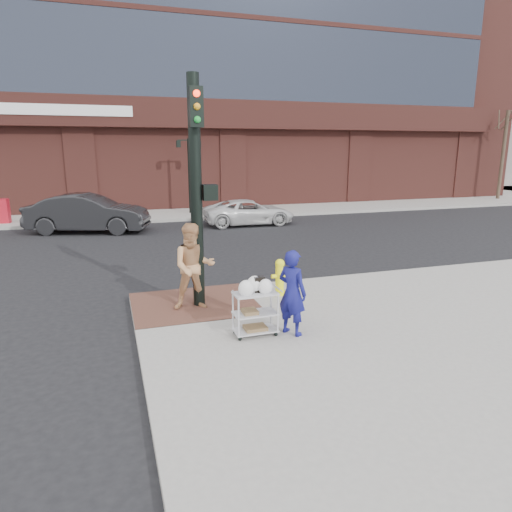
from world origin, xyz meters
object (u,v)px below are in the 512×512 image
object	(u,v)px
fire_hydrant	(280,276)
pedestrian_tan	(194,267)
traffic_signal_pole	(197,187)
lamp_post	(189,167)
woman_blue	(292,293)
sedan_dark	(88,213)
utility_cart	(255,309)
minivan_white	(249,212)

from	to	relation	value
fire_hydrant	pedestrian_tan	bearing A→B (deg)	-171.08
traffic_signal_pole	fire_hydrant	bearing A→B (deg)	4.52
lamp_post	woman_blue	world-z (taller)	lamp_post
lamp_post	woman_blue	xyz separation A→B (m)	(-1.13, -17.40, -1.64)
lamp_post	sedan_dark	size ratio (longest dim) A/B	0.78
lamp_post	pedestrian_tan	distance (m)	15.71
traffic_signal_pole	utility_cart	size ratio (longest dim) A/B	4.37
pedestrian_tan	sedan_dark	size ratio (longest dim) A/B	0.37
traffic_signal_pole	sedan_dark	size ratio (longest dim) A/B	0.97
traffic_signal_pole	pedestrian_tan	size ratio (longest dim) A/B	2.60
traffic_signal_pole	pedestrian_tan	world-z (taller)	traffic_signal_pole
traffic_signal_pole	pedestrian_tan	xyz separation A→B (m)	(-0.16, -0.18, -1.72)
woman_blue	pedestrian_tan	xyz separation A→B (m)	(-1.51, 1.99, 0.13)
minivan_white	fire_hydrant	bearing A→B (deg)	168.28
pedestrian_tan	sedan_dark	distance (m)	11.89
woman_blue	fire_hydrant	distance (m)	2.45
pedestrian_tan	utility_cart	bearing A→B (deg)	-60.01
minivan_white	lamp_post	bearing A→B (deg)	30.01
sedan_dark	minivan_white	xyz separation A→B (m)	(7.35, -0.18, -0.24)
utility_cart	fire_hydrant	bearing A→B (deg)	58.64
sedan_dark	lamp_post	bearing A→B (deg)	-37.38
fire_hydrant	lamp_post	bearing A→B (deg)	88.14
minivan_white	utility_cart	world-z (taller)	utility_cart
pedestrian_tan	traffic_signal_pole	bearing A→B (deg)	53.80
lamp_post	fire_hydrant	size ratio (longest dim) A/B	4.49
pedestrian_tan	minivan_white	distance (m)	12.40
lamp_post	utility_cart	xyz separation A→B (m)	(-1.82, -17.25, -1.95)
sedan_dark	utility_cart	distance (m)	13.87
pedestrian_tan	minivan_white	size ratio (longest dim) A/B	0.44
pedestrian_tan	utility_cart	world-z (taller)	pedestrian_tan
lamp_post	woman_blue	size ratio (longest dim) A/B	2.41
utility_cart	minivan_white	bearing A→B (deg)	73.37
pedestrian_tan	utility_cart	distance (m)	2.07
traffic_signal_pole	sedan_dark	distance (m)	11.92
utility_cart	fire_hydrant	distance (m)	2.56
sedan_dark	minivan_white	distance (m)	7.36
fire_hydrant	traffic_signal_pole	bearing A→B (deg)	-175.48
woman_blue	pedestrian_tan	bearing A→B (deg)	4.47
woman_blue	utility_cart	bearing A→B (deg)	44.96
lamp_post	fire_hydrant	bearing A→B (deg)	-91.86
lamp_post	sedan_dark	world-z (taller)	lamp_post
lamp_post	sedan_dark	xyz separation A→B (m)	(-5.21, -3.80, -1.77)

